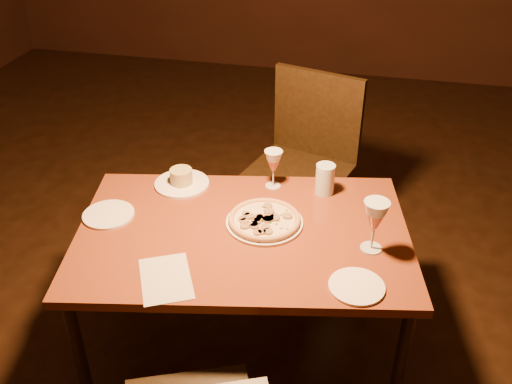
# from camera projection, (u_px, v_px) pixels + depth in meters

# --- Properties ---
(floor) EXTENTS (7.00, 7.00, 0.00)m
(floor) POSITION_uv_depth(u_px,v_px,m) (211.00, 342.00, 2.59)
(floor) COLOR #321D10
(floor) RESTS_ON ground
(dining_table) EXTENTS (1.40, 1.04, 0.68)m
(dining_table) POSITION_uv_depth(u_px,v_px,m) (243.00, 243.00, 2.21)
(dining_table) COLOR maroon
(dining_table) RESTS_ON floor
(chair_far) EXTENTS (0.59, 0.59, 0.98)m
(chair_far) POSITION_uv_depth(u_px,v_px,m) (304.00, 161.00, 2.89)
(chair_far) COLOR black
(chair_far) RESTS_ON floor
(pizza_plate) EXTENTS (0.30, 0.30, 0.03)m
(pizza_plate) POSITION_uv_depth(u_px,v_px,m) (264.00, 220.00, 2.20)
(pizza_plate) COLOR white
(pizza_plate) RESTS_ON dining_table
(ramekin_saucer) EXTENTS (0.23, 0.23, 0.07)m
(ramekin_saucer) POSITION_uv_depth(u_px,v_px,m) (182.00, 180.00, 2.44)
(ramekin_saucer) COLOR white
(ramekin_saucer) RESTS_ON dining_table
(wine_glass_far) EXTENTS (0.08, 0.08, 0.17)m
(wine_glass_far) POSITION_uv_depth(u_px,v_px,m) (273.00, 169.00, 2.40)
(wine_glass_far) COLOR #C66452
(wine_glass_far) RESTS_ON dining_table
(wine_glass_right) EXTENTS (0.09, 0.09, 0.20)m
(wine_glass_right) POSITION_uv_depth(u_px,v_px,m) (374.00, 226.00, 2.03)
(wine_glass_right) COLOR #C66452
(wine_glass_right) RESTS_ON dining_table
(water_tumbler) EXTENTS (0.08, 0.08, 0.13)m
(water_tumbler) POSITION_uv_depth(u_px,v_px,m) (325.00, 179.00, 2.36)
(water_tumbler) COLOR silver
(water_tumbler) RESTS_ON dining_table
(side_plate_left) EXTENTS (0.20, 0.20, 0.01)m
(side_plate_left) POSITION_uv_depth(u_px,v_px,m) (109.00, 215.00, 2.26)
(side_plate_left) COLOR white
(side_plate_left) RESTS_ON dining_table
(side_plate_near) EXTENTS (0.19, 0.19, 0.01)m
(side_plate_near) POSITION_uv_depth(u_px,v_px,m) (357.00, 286.00, 1.90)
(side_plate_near) COLOR white
(side_plate_near) RESTS_ON dining_table
(menu_card) EXTENTS (0.26, 0.29, 0.00)m
(menu_card) POSITION_uv_depth(u_px,v_px,m) (166.00, 278.00, 1.94)
(menu_card) COLOR beige
(menu_card) RESTS_ON dining_table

